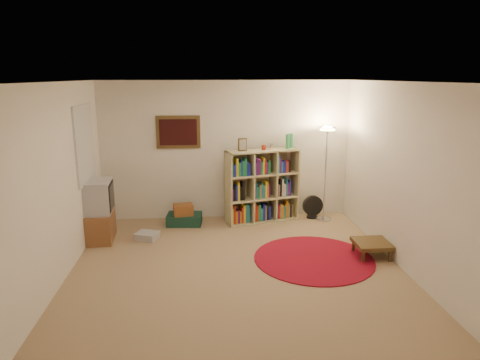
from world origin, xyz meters
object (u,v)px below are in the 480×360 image
Objects in this scene: tv_stand at (97,212)px; side_table at (372,244)px; bookshelf at (261,187)px; floor_fan at (313,207)px; floor_lamp at (327,143)px; suitcase at (184,219)px.

side_table is at bearing -17.65° from tv_stand.
floor_fan is at bearing -11.91° from bookshelf.
floor_lamp is 4.03m from tv_stand.
bookshelf is 1.60× the size of tv_stand.
side_table is (0.41, -1.78, -0.03)m from floor_fan.
floor_fan reaches higher than suitcase.
floor_fan is 1.83m from side_table.
suitcase is at bearing 21.07° from tv_stand.
floor_lamp is 3.99× the size of floor_fan.
floor_lamp is 1.23m from floor_fan.
side_table reaches higher than suitcase.
floor_lamp reaches higher than side_table.
suitcase is 3.22m from side_table.
tv_stand is at bearing 165.88° from side_table.
bookshelf is 1.40m from floor_lamp.
tv_stand reaches higher than suitcase.
floor_lamp reaches higher than suitcase.
floor_fan is 0.86× the size of side_table.
floor_lamp is at bearing 5.47° from suitcase.
floor_fan is 3.78m from tv_stand.
tv_stand is (-3.69, -0.75, 0.26)m from floor_fan.
floor_lamp is 2.71× the size of suitcase.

